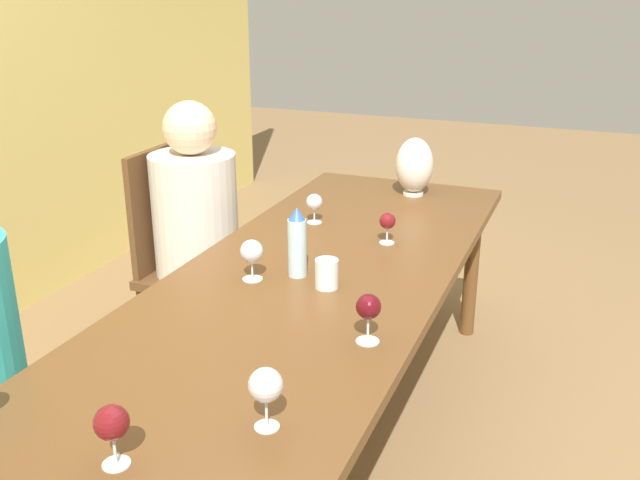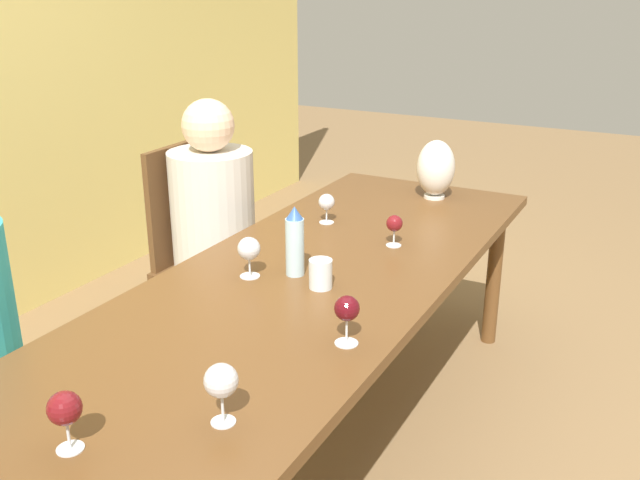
% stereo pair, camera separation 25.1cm
% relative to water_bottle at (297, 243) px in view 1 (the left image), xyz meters
% --- Properties ---
extents(ground_plane, '(14.00, 14.00, 0.00)m').
position_rel_water_bottle_xyz_m(ground_plane, '(-0.12, -0.04, -0.86)').
color(ground_plane, olive).
extents(dining_table, '(2.89, 0.92, 0.74)m').
position_rel_water_bottle_xyz_m(dining_table, '(-0.12, -0.04, -0.18)').
color(dining_table, brown).
rests_on(dining_table, ground_plane).
extents(water_bottle, '(0.06, 0.06, 0.25)m').
position_rel_water_bottle_xyz_m(water_bottle, '(0.00, 0.00, 0.00)').
color(water_bottle, '#ADCCD6').
rests_on(water_bottle, dining_table).
extents(water_tumbler, '(0.08, 0.08, 0.10)m').
position_rel_water_bottle_xyz_m(water_tumbler, '(-0.06, -0.13, -0.07)').
color(water_tumbler, silver).
rests_on(water_tumbler, dining_table).
extents(vase, '(0.18, 0.18, 0.27)m').
position_rel_water_bottle_xyz_m(vase, '(1.10, -0.12, 0.02)').
color(vase, silver).
rests_on(vase, dining_table).
extents(wine_glass_1, '(0.08, 0.08, 0.14)m').
position_rel_water_bottle_xyz_m(wine_glass_1, '(-0.09, 0.13, -0.02)').
color(wine_glass_1, silver).
rests_on(wine_glass_1, dining_table).
extents(wine_glass_3, '(0.08, 0.08, 0.15)m').
position_rel_water_bottle_xyz_m(wine_glass_3, '(-0.84, -0.29, -0.01)').
color(wine_glass_3, silver).
rests_on(wine_glass_3, dining_table).
extents(wine_glass_4, '(0.08, 0.08, 0.14)m').
position_rel_water_bottle_xyz_m(wine_glass_4, '(-1.08, -0.05, -0.02)').
color(wine_glass_4, silver).
rests_on(wine_glass_4, dining_table).
extents(wine_glass_5, '(0.06, 0.06, 0.12)m').
position_rel_water_bottle_xyz_m(wine_glass_5, '(0.42, -0.20, -0.03)').
color(wine_glass_5, silver).
rests_on(wine_glass_5, dining_table).
extents(wine_glass_6, '(0.07, 0.07, 0.13)m').
position_rel_water_bottle_xyz_m(wine_glass_6, '(0.54, 0.16, -0.03)').
color(wine_glass_6, silver).
rests_on(wine_glass_6, dining_table).
extents(wine_glass_7, '(0.07, 0.07, 0.15)m').
position_rel_water_bottle_xyz_m(wine_glass_7, '(-0.37, -0.38, -0.01)').
color(wine_glass_7, silver).
rests_on(wine_glass_7, dining_table).
extents(chair_far, '(0.44, 0.44, 1.01)m').
position_rel_water_bottle_xyz_m(chair_far, '(0.48, 0.78, -0.34)').
color(chair_far, brown).
rests_on(chair_far, ground_plane).
extents(person_far, '(0.37, 0.37, 1.23)m').
position_rel_water_bottle_xyz_m(person_far, '(0.48, 0.68, -0.21)').
color(person_far, '#2D2D38').
rests_on(person_far, ground_plane).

